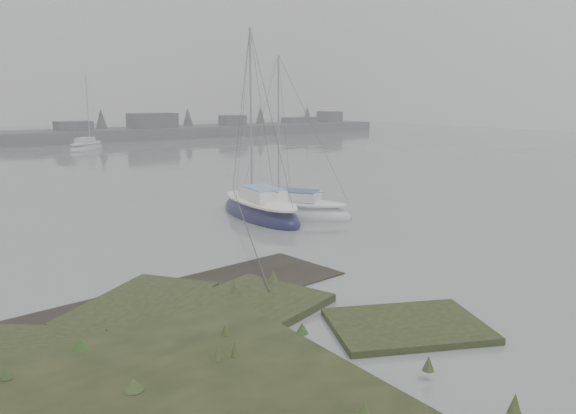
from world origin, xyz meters
The scene contains 5 objects.
ground centered at (0.00, 30.00, 0.00)m, with size 160.00×160.00×0.00m, color gray.
far_shoreline centered at (26.84, 61.90, 0.85)m, with size 60.00×8.00×4.15m.
sailboat_main centered at (4.58, 11.99, 0.28)m, with size 2.81×6.56×8.97m.
sailboat_white centered at (5.89, 11.22, 0.24)m, with size 4.56×5.50×7.69m.
sailboat_far_b centered at (8.15, 49.94, 0.26)m, with size 5.50×5.52×8.28m.
Camera 1 is at (-8.96, -8.80, 5.30)m, focal length 35.00 mm.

